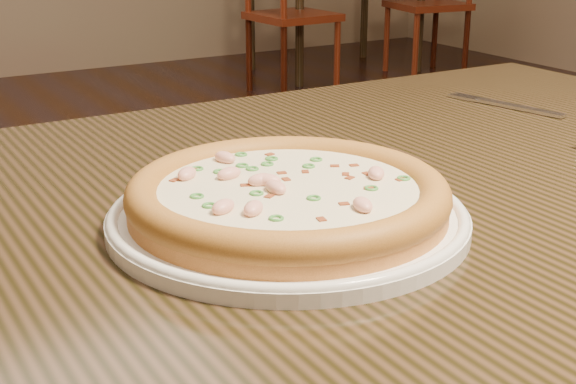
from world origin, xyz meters
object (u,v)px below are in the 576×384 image
hero_table (365,278)px  plate (288,216)px  chair_c (284,15)px  pizza (288,195)px  chair_d (435,3)px

hero_table → plate: bearing=-157.4°
hero_table → chair_c: size_ratio=1.26×
hero_table → pizza: size_ratio=4.44×
plate → chair_c: (1.97, 3.35, -0.32)m
plate → chair_d: chair_d is taller
pizza → chair_d: 4.58m
hero_table → pizza: pizza is taller
hero_table → plate: 0.17m
hero_table → chair_c: (1.85, 3.30, -0.21)m
chair_c → hero_table: bearing=-119.3°
pizza → chair_c: bearing=59.5°
hero_table → chair_d: chair_d is taller
hero_table → chair_d: size_ratio=1.26×
hero_table → chair_c: chair_c is taller
plate → chair_d: (3.08, 3.37, -0.32)m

